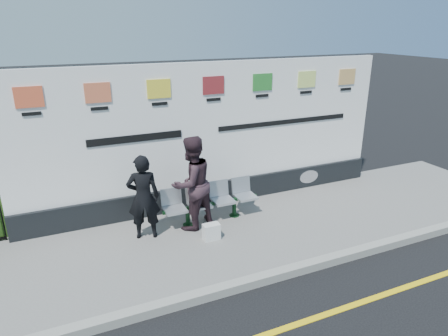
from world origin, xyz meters
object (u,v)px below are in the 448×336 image
Objects in this scene: woman_right at (192,183)px; bench at (212,211)px; billboard at (212,145)px; woman_left at (143,197)px.

bench is at bearing 170.24° from woman_right.
woman_left is (-1.70, -0.90, -0.51)m from billboard.
billboard is at bearing -152.81° from woman_right.
billboard is at bearing 65.70° from bench.
billboard reaches higher than bench.
woman_left is at bearing -152.20° from billboard.
billboard is 1.25m from woman_right.
bench is 0.82m from woman_right.
billboard is 4.45× the size of woman_right.
billboard is at bearing -138.29° from woman_left.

